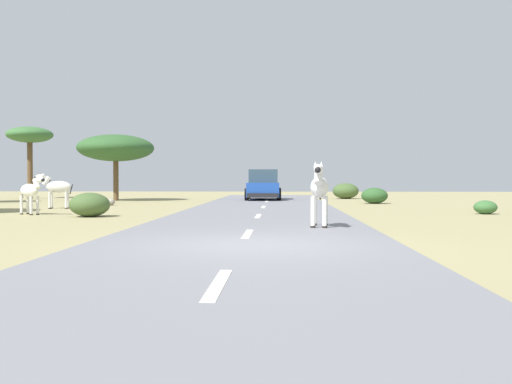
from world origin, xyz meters
name	(u,v)px	position (x,y,z in m)	size (l,w,h in m)	color
ground_plane	(254,247)	(0.00, 0.00, 0.00)	(90.00, 90.00, 0.00)	#998E60
road	(242,246)	(-0.22, 0.00, 0.03)	(6.00, 64.00, 0.05)	slate
lane_markings	(237,251)	(-0.22, -1.00, 0.05)	(0.16, 56.00, 0.01)	silver
zebra_0	(319,188)	(1.48, 3.90, 1.03)	(0.57, 1.74, 1.64)	silver
zebra_1	(31,191)	(-8.25, 9.15, 0.84)	(1.30, 1.04, 1.40)	silver
zebra_2	(57,187)	(-8.91, 13.13, 0.90)	(1.60, 0.51, 1.51)	silver
car_0	(263,186)	(-0.48, 22.62, 0.85)	(2.06, 4.36, 1.74)	#1E479E
tree_1	(116,148)	(-8.95, 21.99, 3.01)	(4.36, 4.36, 3.79)	brown
tree_3	(30,136)	(-15.34, 25.07, 3.94)	(2.86, 2.86, 4.54)	brown
bush_0	(346,191)	(4.60, 25.60, 0.49)	(1.64, 1.47, 0.98)	#425B2D
bush_1	(90,205)	(-5.83, 8.19, 0.40)	(1.34, 1.21, 0.80)	#425B2D
bush_2	(485,207)	(7.82, 10.19, 0.25)	(0.82, 0.74, 0.49)	#386633
bush_4	(374,196)	(5.27, 18.69, 0.40)	(1.34, 1.20, 0.80)	#2D5628
rock_0	(92,199)	(-8.64, 16.89, 0.25)	(0.64, 0.66, 0.51)	gray
rock_2	(111,202)	(-7.53, 16.21, 0.15)	(0.40, 0.39, 0.31)	gray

